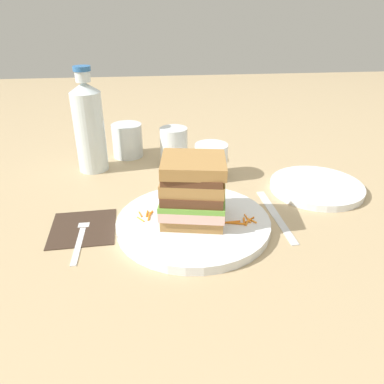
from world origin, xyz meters
name	(u,v)px	position (x,y,z in m)	size (l,w,h in m)	color
ground_plane	(192,219)	(0.00, 0.00, 0.00)	(3.00, 3.00, 0.00)	tan
main_plate	(194,223)	(0.00, -0.03, 0.01)	(0.28, 0.28, 0.02)	white
sandwich	(194,191)	(0.00, -0.03, 0.07)	(0.13, 0.12, 0.12)	#A87A42
carrot_shred_0	(151,212)	(-0.08, 0.00, 0.02)	(0.00, 0.00, 0.02)	orange
carrot_shred_1	(149,216)	(-0.08, -0.01, 0.02)	(0.00, 0.00, 0.03)	orange
carrot_shred_2	(140,213)	(-0.10, 0.00, 0.02)	(0.00, 0.00, 0.02)	orange
carrot_shred_3	(141,219)	(-0.10, -0.02, 0.02)	(0.00, 0.00, 0.02)	orange
carrot_shred_4	(147,214)	(-0.08, 0.00, 0.02)	(0.00, 0.00, 0.02)	orange
carrot_shred_5	(247,219)	(0.10, -0.04, 0.02)	(0.00, 0.00, 0.03)	orange
carrot_shred_6	(250,220)	(0.10, -0.04, 0.02)	(0.00, 0.00, 0.02)	orange
carrot_shred_7	(244,221)	(0.09, -0.04, 0.02)	(0.00, 0.00, 0.02)	orange
carrot_shred_8	(236,223)	(0.07, -0.05, 0.02)	(0.00, 0.00, 0.03)	orange
carrot_shred_9	(252,221)	(0.10, -0.05, 0.02)	(0.00, 0.00, 0.02)	orange
carrot_shred_10	(232,222)	(0.07, -0.05, 0.02)	(0.00, 0.00, 0.03)	orange
carrot_shred_11	(247,222)	(0.09, -0.05, 0.02)	(0.00, 0.00, 0.02)	orange
napkin_dark	(83,228)	(-0.20, -0.01, 0.00)	(0.12, 0.12, 0.00)	#38281E
fork	(81,233)	(-0.20, -0.03, 0.00)	(0.02, 0.17, 0.00)	silver
knife	(277,217)	(0.16, -0.01, 0.00)	(0.02, 0.20, 0.00)	silver
juice_glass	(211,163)	(0.06, 0.18, 0.03)	(0.08, 0.08, 0.08)	white
water_bottle	(89,126)	(-0.21, 0.26, 0.11)	(0.07, 0.07, 0.24)	silver
empty_tumbler_0	(127,140)	(-0.13, 0.34, 0.04)	(0.08, 0.08, 0.09)	silver
empty_tumbler_1	(174,147)	(-0.01, 0.27, 0.05)	(0.07, 0.07, 0.09)	silver
side_plate	(316,187)	(0.28, 0.09, 0.01)	(0.20, 0.20, 0.01)	white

